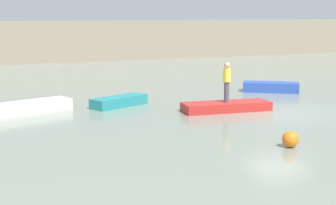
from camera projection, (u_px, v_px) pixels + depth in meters
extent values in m
plane|color=gray|center=(279.00, 112.00, 21.42)|extent=(120.00, 120.00, 0.00)
cube|color=gray|center=(110.00, 41.00, 44.38)|extent=(80.00, 1.20, 3.50)
cube|color=white|center=(27.00, 107.00, 21.25)|extent=(3.94, 2.17, 0.47)
cube|color=teal|center=(119.00, 101.00, 22.75)|extent=(2.89, 1.97, 0.45)
cube|color=red|center=(226.00, 106.00, 21.65)|extent=(3.95, 1.55, 0.39)
cube|color=#2B4CAD|center=(271.00, 87.00, 26.89)|extent=(3.01, 2.54, 0.51)
cylinder|color=#4C4C56|center=(227.00, 92.00, 21.54)|extent=(0.22, 0.22, 0.88)
cylinder|color=yellow|center=(227.00, 75.00, 21.41)|extent=(0.32, 0.32, 0.59)
sphere|color=tan|center=(227.00, 65.00, 21.34)|extent=(0.26, 0.26, 0.26)
sphere|color=orange|center=(290.00, 139.00, 15.78)|extent=(0.53, 0.53, 0.53)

